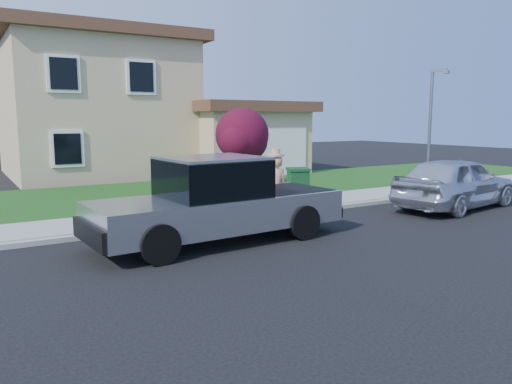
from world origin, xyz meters
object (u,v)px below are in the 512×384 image
(sedan, at_px, (456,183))
(trash_bin, at_px, (298,185))
(pickup_truck, at_px, (217,202))
(ornamental_tree, at_px, (243,137))
(woman, at_px, (276,187))
(street_lamp, at_px, (431,127))

(sedan, relative_size, trash_bin, 4.43)
(pickup_truck, relative_size, trash_bin, 5.57)
(ornamental_tree, bearing_deg, woman, -110.86)
(sedan, xyz_separation_m, street_lamp, (0.43, 1.40, 1.71))
(sedan, xyz_separation_m, trash_bin, (-3.99, 2.93, -0.12))
(trash_bin, relative_size, street_lamp, 0.25)
(pickup_truck, bearing_deg, woman, 24.80)
(sedan, distance_m, street_lamp, 2.26)
(ornamental_tree, height_order, street_lamp, street_lamp)
(woman, relative_size, sedan, 0.41)
(pickup_truck, distance_m, ornamental_tree, 8.18)
(pickup_truck, height_order, trash_bin, pickup_truck)
(woman, bearing_deg, street_lamp, -171.62)
(pickup_truck, bearing_deg, ornamental_tree, 52.67)
(trash_bin, bearing_deg, sedan, -12.51)
(pickup_truck, relative_size, woman, 3.06)
(ornamental_tree, relative_size, street_lamp, 0.70)
(ornamental_tree, distance_m, trash_bin, 4.09)
(pickup_truck, height_order, sedan, pickup_truck)
(pickup_truck, relative_size, ornamental_tree, 1.95)
(street_lamp, bearing_deg, woman, 155.31)
(pickup_truck, distance_m, street_lamp, 9.04)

